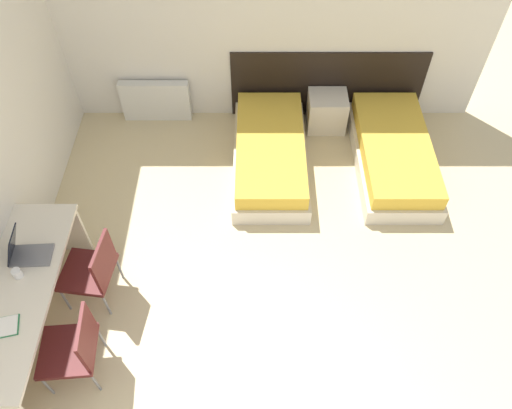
{
  "coord_description": "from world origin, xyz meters",
  "views": [
    {
      "loc": [
        0.0,
        -0.69,
        4.54
      ],
      "look_at": [
        0.0,
        2.52,
        0.55
      ],
      "focal_mm": 35.0,
      "sensor_mm": 36.0,
      "label": 1
    }
  ],
  "objects_px": {
    "bed_near_window": "(270,154)",
    "chair_near_notebook": "(74,347)",
    "nightstand": "(327,111)",
    "chair_near_laptop": "(93,269)",
    "laptop": "(25,252)",
    "bed_near_door": "(393,154)"
  },
  "relations": [
    {
      "from": "bed_near_door",
      "to": "chair_near_notebook",
      "type": "xyz_separation_m",
      "value": [
        -3.22,
        -2.58,
        0.27
      ]
    },
    {
      "from": "bed_near_window",
      "to": "chair_near_laptop",
      "type": "xyz_separation_m",
      "value": [
        -1.72,
        -1.81,
        0.27
      ]
    },
    {
      "from": "bed_near_window",
      "to": "nightstand",
      "type": "distance_m",
      "value": 1.04
    },
    {
      "from": "nightstand",
      "to": "laptop",
      "type": "relative_size",
      "value": 1.31
    },
    {
      "from": "nightstand",
      "to": "bed_near_window",
      "type": "bearing_deg",
      "value": -135.92
    },
    {
      "from": "bed_near_window",
      "to": "chair_near_notebook",
      "type": "relative_size",
      "value": 2.15
    },
    {
      "from": "nightstand",
      "to": "chair_near_laptop",
      "type": "height_order",
      "value": "chair_near_laptop"
    },
    {
      "from": "bed_near_window",
      "to": "bed_near_door",
      "type": "height_order",
      "value": "same"
    },
    {
      "from": "chair_near_laptop",
      "to": "laptop",
      "type": "xyz_separation_m",
      "value": [
        -0.51,
        -0.03,
        0.35
      ]
    },
    {
      "from": "bed_near_door",
      "to": "chair_near_laptop",
      "type": "height_order",
      "value": "chair_near_laptop"
    },
    {
      "from": "laptop",
      "to": "bed_near_window",
      "type": "bearing_deg",
      "value": 36.34
    },
    {
      "from": "chair_near_notebook",
      "to": "bed_near_window",
      "type": "bearing_deg",
      "value": 51.82
    },
    {
      "from": "nightstand",
      "to": "bed_near_door",
      "type": "bearing_deg",
      "value": -44.08
    },
    {
      "from": "bed_near_door",
      "to": "chair_near_notebook",
      "type": "relative_size",
      "value": 2.15
    },
    {
      "from": "bed_near_window",
      "to": "laptop",
      "type": "height_order",
      "value": "laptop"
    },
    {
      "from": "nightstand",
      "to": "laptop",
      "type": "distance_m",
      "value": 3.97
    },
    {
      "from": "bed_near_door",
      "to": "nightstand",
      "type": "xyz_separation_m",
      "value": [
        -0.75,
        0.73,
        0.04
      ]
    },
    {
      "from": "bed_near_door",
      "to": "chair_near_laptop",
      "type": "bearing_deg",
      "value": -150.73
    },
    {
      "from": "nightstand",
      "to": "chair_near_laptop",
      "type": "distance_m",
      "value": 3.55
    },
    {
      "from": "laptop",
      "to": "chair_near_laptop",
      "type": "bearing_deg",
      "value": 0.51
    },
    {
      "from": "chair_near_laptop",
      "to": "chair_near_notebook",
      "type": "bearing_deg",
      "value": -82.46
    },
    {
      "from": "chair_near_laptop",
      "to": "laptop",
      "type": "bearing_deg",
      "value": -168.83
    }
  ]
}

